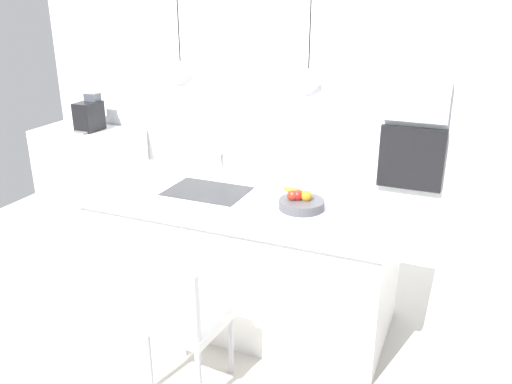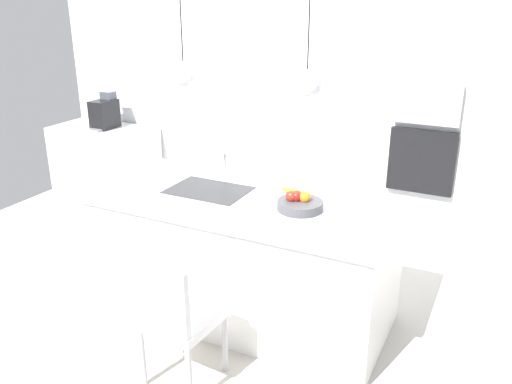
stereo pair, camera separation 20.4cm
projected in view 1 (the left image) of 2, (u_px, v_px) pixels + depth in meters
name	position (u px, v px, depth m)	size (l,w,h in m)	color
floor	(244.00, 312.00, 3.94)	(6.60, 6.60, 0.00)	#BCB7AD
back_wall	(315.00, 100.00, 4.90)	(6.00, 0.10, 2.60)	white
kitchen_island	(243.00, 256.00, 3.78)	(2.13, 0.94, 0.92)	white
sink_basin	(207.00, 192.00, 3.72)	(0.56, 0.40, 0.02)	#2D2D30
faucet	(220.00, 163.00, 3.85)	(0.02, 0.17, 0.22)	silver
fruit_bowl	(301.00, 202.00, 3.41)	(0.30, 0.30, 0.16)	#4C4C51
side_counter	(91.00, 168.00, 5.77)	(1.10, 0.60, 0.86)	white
coffee_machine	(89.00, 115.00, 5.54)	(0.20, 0.35, 0.38)	black
microwave	(417.00, 102.00, 4.49)	(0.54, 0.08, 0.34)	#9E9EA3
oven	(411.00, 158.00, 4.66)	(0.56, 0.08, 0.56)	black
chair_near	(183.00, 318.00, 3.03)	(0.44, 0.45, 0.87)	silver
pendant_light_left	(181.00, 75.00, 3.49)	(0.18, 0.18, 0.78)	silver
pendant_light_right	(308.00, 83.00, 3.17)	(0.18, 0.18, 0.78)	silver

